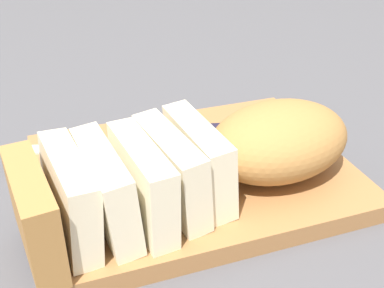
% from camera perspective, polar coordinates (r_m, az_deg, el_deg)
% --- Properties ---
extents(ground_plane, '(3.00, 3.00, 0.00)m').
position_cam_1_polar(ground_plane, '(0.55, -0.00, -4.69)').
color(ground_plane, '#4C4C51').
extents(cutting_board, '(0.36, 0.28, 0.02)m').
position_cam_1_polar(cutting_board, '(0.54, -0.00, -3.73)').
color(cutting_board, '#9E6B3D').
rests_on(cutting_board, ground_plane).
extents(bread_loaf, '(0.38, 0.17, 0.08)m').
position_cam_1_polar(bread_loaf, '(0.47, 2.06, -2.07)').
color(bread_loaf, '#A8753D').
rests_on(bread_loaf, cutting_board).
extents(bread_knife, '(0.27, 0.08, 0.03)m').
position_cam_1_polar(bread_knife, '(0.58, -2.23, 0.94)').
color(bread_knife, silver).
rests_on(bread_knife, cutting_board).
extents(crumb_near_knife, '(0.01, 0.01, 0.01)m').
position_cam_1_polar(crumb_near_knife, '(0.56, -6.13, -1.11)').
color(crumb_near_knife, tan).
rests_on(crumb_near_knife, cutting_board).
extents(crumb_near_loaf, '(0.01, 0.01, 0.01)m').
position_cam_1_polar(crumb_near_loaf, '(0.48, -4.82, -7.09)').
color(crumb_near_loaf, tan).
rests_on(crumb_near_loaf, cutting_board).
extents(crumb_stray_left, '(0.00, 0.00, 0.00)m').
position_cam_1_polar(crumb_stray_left, '(0.59, 2.19, 0.76)').
color(crumb_stray_left, tan).
rests_on(crumb_stray_left, cutting_board).
extents(crumb_stray_right, '(0.01, 0.01, 0.01)m').
position_cam_1_polar(crumb_stray_right, '(0.53, -3.31, -2.51)').
color(crumb_stray_right, tan).
rests_on(crumb_stray_right, cutting_board).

